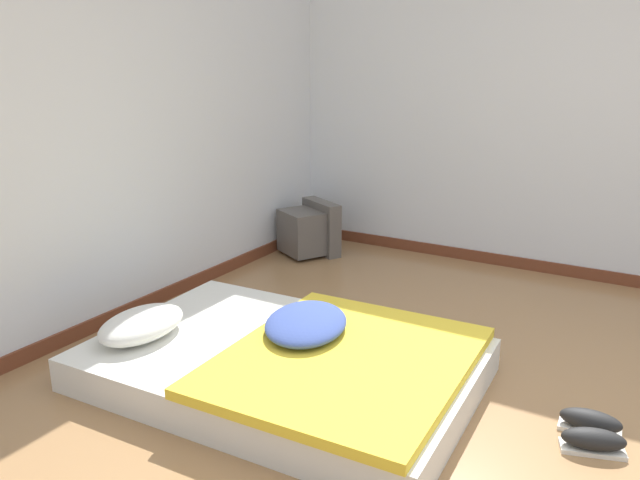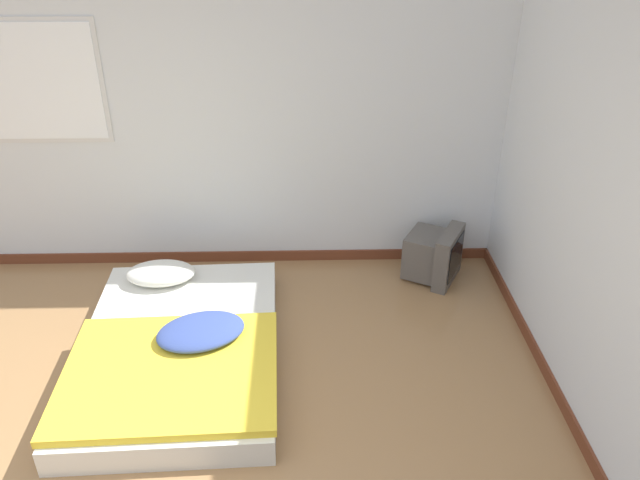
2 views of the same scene
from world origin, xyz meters
The scene contains 3 objects.
wall_back centered at (-0.01, 2.68, 1.29)m, with size 7.52×0.08×2.60m.
mattress_bed centered at (0.13, 1.32, 0.12)m, with size 1.37×1.95×0.32m.
crt_tv centered at (2.03, 2.34, 0.21)m, with size 0.54×0.54×0.44m.
Camera 2 is at (1.00, -2.00, 2.76)m, focal length 35.00 mm.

